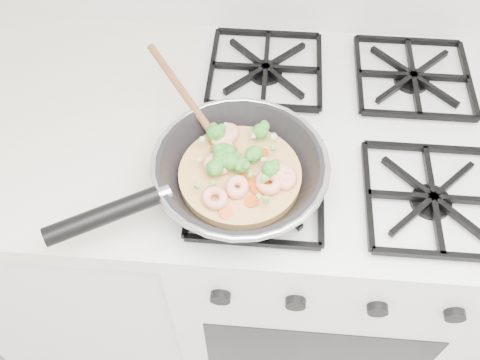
{
  "coord_description": "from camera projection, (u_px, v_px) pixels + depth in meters",
  "views": [
    {
      "loc": [
        -0.14,
        1.02,
        1.66
      ],
      "look_at": [
        -0.18,
        1.55,
        0.93
      ],
      "focal_mm": 39.39,
      "sensor_mm": 36.0,
      "label": 1
    }
  ],
  "objects": [
    {
      "name": "stove",
      "position": [
        314.0,
        246.0,
        1.36
      ],
      "size": [
        0.6,
        0.6,
        0.92
      ],
      "color": "white",
      "rests_on": "ground"
    },
    {
      "name": "counter_left",
      "position": [
        13.0,
        226.0,
        1.4
      ],
      "size": [
        1.0,
        0.6,
        0.9
      ],
      "color": "white",
      "rests_on": "ground"
    },
    {
      "name": "skillet",
      "position": [
        237.0,
        170.0,
        0.88
      ],
      "size": [
        0.43,
        0.42,
        0.09
      ],
      "rotation": [
        0.0,
        0.0,
        -0.35
      ],
      "color": "black",
      "rests_on": "stove"
    }
  ]
}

